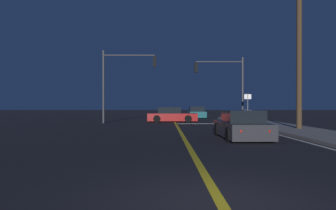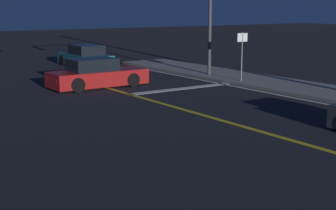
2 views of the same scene
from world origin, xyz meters
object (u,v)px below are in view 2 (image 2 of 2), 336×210
object	(u,v)px
car_distant_tail_red	(97,75)
car_side_waiting_teal	(85,57)
traffic_signal_near_right	(185,1)
street_sign_corner	(242,49)

from	to	relation	value
car_distant_tail_red	car_side_waiting_teal	size ratio (longest dim) A/B	1.03
car_distant_tail_red	car_side_waiting_teal	world-z (taller)	same
traffic_signal_near_right	car_distant_tail_red	bearing A→B (deg)	-3.05
car_side_waiting_teal	street_sign_corner	size ratio (longest dim) A/B	1.77
car_distant_tail_red	street_sign_corner	xyz separation A→B (m)	(6.13, -3.06, 1.08)
car_side_waiting_teal	traffic_signal_near_right	bearing A→B (deg)	-77.82
car_side_waiting_teal	car_distant_tail_red	bearing A→B (deg)	-111.86
car_side_waiting_teal	traffic_signal_near_right	size ratio (longest dim) A/B	0.75
car_distant_tail_red	car_side_waiting_teal	bearing A→B (deg)	158.11
car_side_waiting_teal	traffic_signal_near_right	distance (m)	8.86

